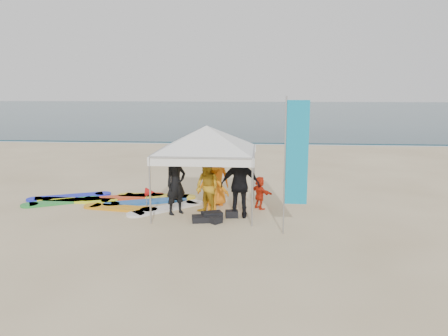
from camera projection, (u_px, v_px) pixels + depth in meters
name	position (u px, v px, depth m)	size (l,w,h in m)	color
ground	(186.00, 230.00, 11.51)	(120.00, 120.00, 0.00)	beige
ocean	(249.00, 110.00, 70.29)	(160.00, 84.00, 0.08)	#0C2633
shoreline_foam	(232.00, 143.00, 29.34)	(160.00, 1.20, 0.01)	silver
person_black_a	(176.00, 184.00, 12.84)	(0.66, 0.43, 1.80)	black
person_yellow	(207.00, 187.00, 12.84)	(0.78, 0.61, 1.61)	gold
person_orange_a	(213.00, 186.00, 13.12)	(1.00, 0.58, 1.55)	orange
person_black_b	(240.00, 185.00, 12.46)	(1.12, 0.47, 1.91)	black
person_orange_b	(216.00, 179.00, 13.81)	(0.83, 0.54, 1.69)	orange
person_seated	(260.00, 193.00, 13.45)	(0.94, 0.30, 1.02)	red
canopy_tent	(207.00, 126.00, 12.85)	(3.94, 3.94, 2.97)	#A5A5A8
feather_flag	(296.00, 155.00, 10.83)	(0.59, 0.04, 3.50)	#A5A5A8
marker_pennant	(150.00, 192.00, 13.57)	(0.28, 0.28, 0.64)	#A5A5A8
gear_pile	(212.00, 217.00, 12.35)	(1.31, 0.94, 0.22)	black
surfboard_spread	(115.00, 201.00, 14.31)	(5.66, 2.79, 0.07)	red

